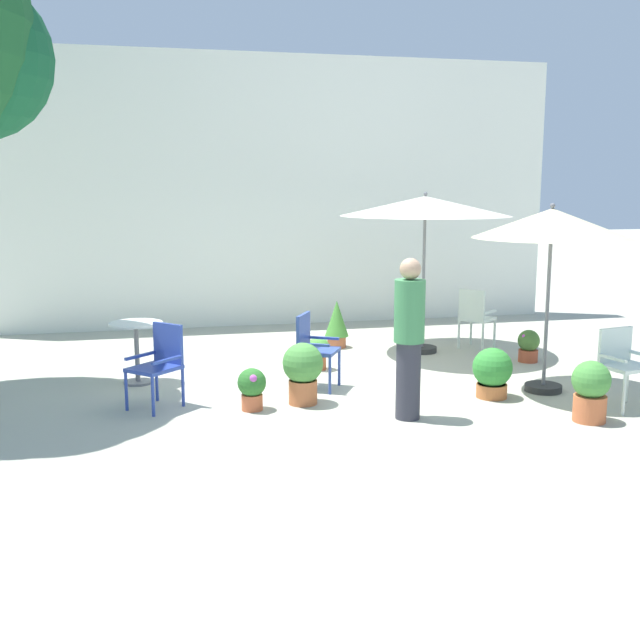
# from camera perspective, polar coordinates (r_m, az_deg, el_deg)

# --- Properties ---
(ground_plane) EXTENTS (60.00, 60.00, 0.00)m
(ground_plane) POSITION_cam_1_polar(r_m,az_deg,el_deg) (9.42, 0.75, -4.91)
(ground_plane) COLOR #ADAC99
(villa_facade) EXTENTS (10.18, 0.30, 4.65)m
(villa_facade) POSITION_cam_1_polar(r_m,az_deg,el_deg) (13.45, -3.68, 9.58)
(villa_facade) COLOR white
(villa_facade) RESTS_ON ground
(patio_umbrella_0) EXTENTS (2.47, 2.47, 2.35)m
(patio_umbrella_0) POSITION_cam_1_polar(r_m,az_deg,el_deg) (11.11, 7.93, 8.39)
(patio_umbrella_0) COLOR #2D2D2D
(patio_umbrella_0) RESTS_ON ground
(patio_umbrella_1) EXTENTS (1.82, 1.82, 2.24)m
(patio_umbrella_1) POSITION_cam_1_polar(r_m,az_deg,el_deg) (9.22, 17.05, 6.80)
(patio_umbrella_1) COLOR #2D2D2D
(patio_umbrella_1) RESTS_ON ground
(cafe_table_0) EXTENTS (0.65, 0.65, 0.77)m
(cafe_table_0) POSITION_cam_1_polar(r_m,az_deg,el_deg) (9.64, -13.66, -1.59)
(cafe_table_0) COLOR white
(cafe_table_0) RESTS_ON ground
(patio_chair_0) EXTENTS (0.56, 0.51, 0.88)m
(patio_chair_0) POSITION_cam_1_polar(r_m,az_deg,el_deg) (9.02, 21.81, -2.85)
(patio_chair_0) COLOR white
(patio_chair_0) RESTS_ON ground
(patio_chair_1) EXTENTS (0.60, 0.62, 0.91)m
(patio_chair_1) POSITION_cam_1_polar(r_m,az_deg,el_deg) (9.15, -0.56, -1.90)
(patio_chair_1) COLOR #324A99
(patio_chair_1) RESTS_ON ground
(patio_chair_2) EXTENTS (0.66, 0.66, 0.92)m
(patio_chair_2) POSITION_cam_1_polar(r_m,az_deg,el_deg) (8.57, -11.99, -3.00)
(patio_chair_2) COLOR #2E46A2
(patio_chair_2) RESTS_ON ground
(patio_chair_3) EXTENTS (0.61, 0.61, 0.92)m
(patio_chair_3) POSITION_cam_1_polar(r_m,az_deg,el_deg) (11.60, 11.60, 0.40)
(patio_chair_3) COLOR silver
(patio_chair_3) RESTS_ON ground
(potted_plant_0) EXTENTS (0.46, 0.46, 0.70)m
(potted_plant_0) POSITION_cam_1_polar(r_m,az_deg,el_deg) (8.52, -1.30, -3.77)
(potted_plant_0) COLOR #C2693D
(potted_plant_0) RESTS_ON ground
(potted_plant_1) EXTENTS (0.40, 0.40, 0.65)m
(potted_plant_1) POSITION_cam_1_polar(r_m,az_deg,el_deg) (8.39, 19.72, -4.95)
(potted_plant_1) COLOR #D06A3D
(potted_plant_1) RESTS_ON ground
(potted_plant_3) EXTENTS (0.30, 0.30, 0.45)m
(potted_plant_3) POSITION_cam_1_polar(r_m,az_deg,el_deg) (10.99, 15.45, -1.84)
(potted_plant_3) COLOR #A74A2F
(potted_plant_3) RESTS_ON ground
(potted_plant_4) EXTENTS (0.36, 0.36, 0.72)m
(potted_plant_4) POSITION_cam_1_polar(r_m,az_deg,el_deg) (11.51, 1.27, -0.18)
(potted_plant_4) COLOR #BB603B
(potted_plant_4) RESTS_ON ground
(potted_plant_5) EXTENTS (0.46, 0.46, 0.59)m
(potted_plant_5) POSITION_cam_1_polar(r_m,az_deg,el_deg) (9.02, 12.87, -3.81)
(potted_plant_5) COLOR #BD6A38
(potted_plant_5) RESTS_ON ground
(potted_plant_6) EXTENTS (0.29, 0.29, 0.45)m
(potted_plant_6) POSITION_cam_1_polar(r_m,az_deg,el_deg) (10.13, -0.11, -2.36)
(potted_plant_6) COLOR #B95C34
(potted_plant_6) RESTS_ON ground
(potted_plant_7) EXTENTS (0.32, 0.32, 0.47)m
(potted_plant_7) POSITION_cam_1_polar(r_m,az_deg,el_deg) (8.35, -5.15, -5.05)
(potted_plant_7) COLOR #CE653D
(potted_plant_7) RESTS_ON ground
(standing_person) EXTENTS (0.39, 0.39, 1.70)m
(standing_person) POSITION_cam_1_polar(r_m,az_deg,el_deg) (7.93, 6.72, -1.26)
(standing_person) COLOR #33333D
(standing_person) RESTS_ON ground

